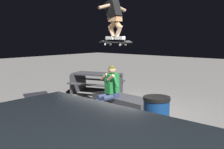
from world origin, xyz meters
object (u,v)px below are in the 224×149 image
(person_sitting_on_ledge, at_px, (109,89))
(kicker_ramp, at_px, (41,104))
(ledge_box_main, at_px, (123,105))
(skater_airborne, at_px, (114,14))
(trash_bin, at_px, (156,123))
(picnic_table_back, at_px, (97,80))
(skateboard, at_px, (115,43))

(person_sitting_on_ledge, xyz_separation_m, kicker_ramp, (2.20, 0.54, -0.66))
(ledge_box_main, relative_size, skater_airborne, 1.58)
(trash_bin, bearing_deg, person_sitting_on_ledge, -25.07)
(ledge_box_main, distance_m, skater_airborne, 2.35)
(picnic_table_back, relative_size, trash_bin, 2.10)
(skater_airborne, bearing_deg, picnic_table_back, -36.87)
(skateboard, relative_size, trash_bin, 1.07)
(ledge_box_main, xyz_separation_m, picnic_table_back, (2.27, -1.37, 0.26))
(person_sitting_on_ledge, distance_m, skateboard, 1.17)
(person_sitting_on_ledge, bearing_deg, skater_airborne, -106.08)
(skater_airborne, relative_size, picnic_table_back, 0.55)
(skateboard, xyz_separation_m, picnic_table_back, (2.20, -1.62, -1.39))
(skateboard, bearing_deg, ledge_box_main, -107.27)
(person_sitting_on_ledge, height_order, skater_airborne, skater_airborne)
(kicker_ramp, bearing_deg, skateboard, -163.72)
(person_sitting_on_ledge, height_order, kicker_ramp, person_sitting_on_ledge)
(person_sitting_on_ledge, xyz_separation_m, skateboard, (-0.09, -0.13, 1.16))
(ledge_box_main, distance_m, person_sitting_on_ledge, 0.63)
(skateboard, bearing_deg, trash_bin, 150.69)
(person_sitting_on_ledge, height_order, picnic_table_back, person_sitting_on_ledge)
(skateboard, bearing_deg, kicker_ramp, 16.28)
(ledge_box_main, xyz_separation_m, skater_airborne, (0.13, 0.23, 2.34))
(person_sitting_on_ledge, relative_size, picnic_table_back, 0.65)
(kicker_ramp, bearing_deg, person_sitting_on_ledge, -166.11)
(person_sitting_on_ledge, bearing_deg, kicker_ramp, 13.89)
(skateboard, relative_size, kicker_ramp, 0.83)
(ledge_box_main, relative_size, kicker_ramp, 1.41)
(skateboard, distance_m, trash_bin, 2.52)
(trash_bin, bearing_deg, picnic_table_back, -33.27)
(person_sitting_on_ledge, distance_m, trash_bin, 2.13)
(person_sitting_on_ledge, bearing_deg, skateboard, -126.89)
(ledge_box_main, bearing_deg, trash_bin, 144.12)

